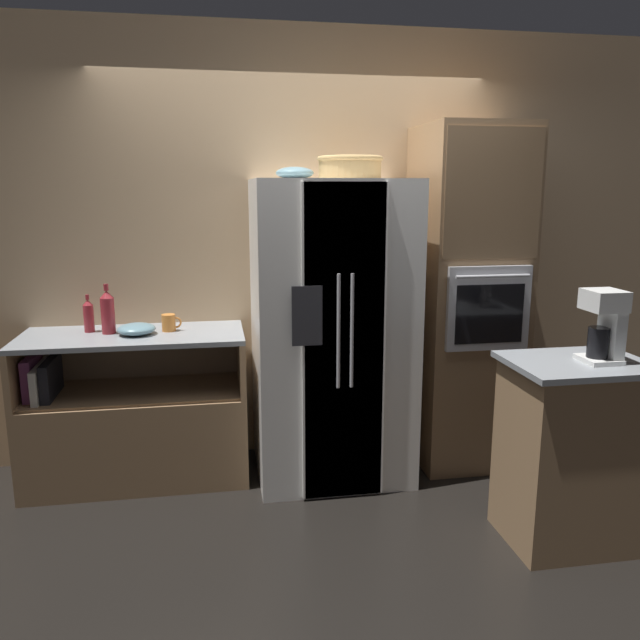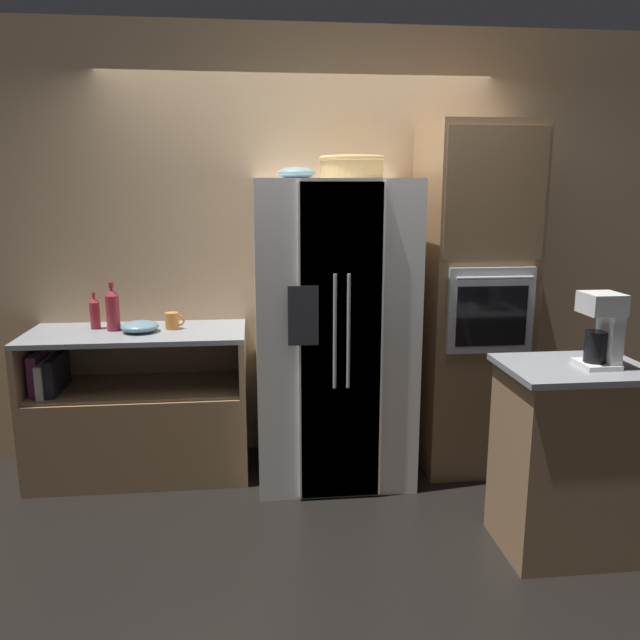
# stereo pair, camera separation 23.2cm
# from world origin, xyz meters

# --- Properties ---
(ground_plane) EXTENTS (20.00, 20.00, 0.00)m
(ground_plane) POSITION_xyz_m (0.00, 0.00, 0.00)
(ground_plane) COLOR black
(wall_back) EXTENTS (12.00, 0.06, 2.80)m
(wall_back) POSITION_xyz_m (0.00, 0.50, 1.40)
(wall_back) COLOR tan
(wall_back) RESTS_ON ground_plane
(counter_left) EXTENTS (1.33, 0.60, 0.93)m
(counter_left) POSITION_xyz_m (-1.05, 0.17, 0.34)
(counter_left) COLOR #93704C
(counter_left) RESTS_ON ground_plane
(refrigerator) EXTENTS (0.94, 0.83, 1.84)m
(refrigerator) POSITION_xyz_m (0.17, 0.07, 0.92)
(refrigerator) COLOR white
(refrigerator) RESTS_ON ground_plane
(wall_oven) EXTENTS (0.63, 0.73, 2.17)m
(wall_oven) POSITION_xyz_m (1.07, 0.13, 1.09)
(wall_oven) COLOR #93704C
(wall_oven) RESTS_ON ground_plane
(island_counter) EXTENTS (0.68, 0.53, 0.96)m
(island_counter) POSITION_xyz_m (1.22, -0.94, 0.48)
(island_counter) COLOR #93704C
(island_counter) RESTS_ON ground_plane
(wicker_basket) EXTENTS (0.40, 0.40, 0.13)m
(wicker_basket) POSITION_xyz_m (0.29, 0.13, 1.92)
(wicker_basket) COLOR tan
(wicker_basket) RESTS_ON refrigerator
(fruit_bowl) EXTENTS (0.23, 0.23, 0.07)m
(fruit_bowl) POSITION_xyz_m (-0.04, 0.15, 1.88)
(fruit_bowl) COLOR #668C99
(fruit_bowl) RESTS_ON refrigerator
(bottle_tall) EXTENTS (0.08, 0.08, 0.30)m
(bottle_tall) POSITION_xyz_m (-1.17, 0.21, 1.06)
(bottle_tall) COLOR maroon
(bottle_tall) RESTS_ON counter_left
(bottle_short) EXTENTS (0.06, 0.06, 0.23)m
(bottle_short) POSITION_xyz_m (-1.30, 0.27, 1.03)
(bottle_short) COLOR maroon
(bottle_short) RESTS_ON counter_left
(mug) EXTENTS (0.12, 0.08, 0.10)m
(mug) POSITION_xyz_m (-0.82, 0.21, 0.98)
(mug) COLOR orange
(mug) RESTS_ON counter_left
(mixing_bowl) EXTENTS (0.23, 0.23, 0.07)m
(mixing_bowl) POSITION_xyz_m (-1.00, 0.15, 0.96)
(mixing_bowl) COLOR #668C99
(mixing_bowl) RESTS_ON counter_left
(coffee_maker) EXTENTS (0.17, 0.18, 0.35)m
(coffee_maker) POSITION_xyz_m (1.32, -0.98, 1.15)
(coffee_maker) COLOR white
(coffee_maker) RESTS_ON island_counter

